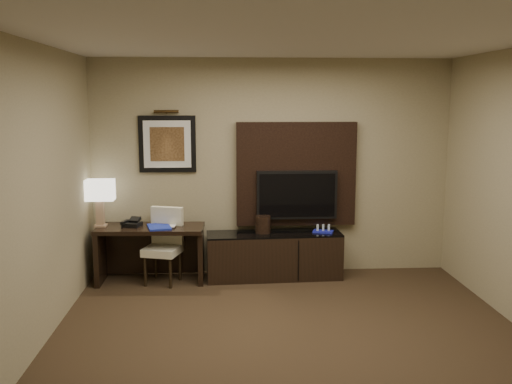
{
  "coord_description": "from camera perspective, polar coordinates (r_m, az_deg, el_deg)",
  "views": [
    {
      "loc": [
        -0.61,
        -4.62,
        2.21
      ],
      "look_at": [
        -0.24,
        1.8,
        1.15
      ],
      "focal_mm": 40.0,
      "sensor_mm": 36.0,
      "label": 1
    }
  ],
  "objects": [
    {
      "name": "desk_chair",
      "position": [
        6.95,
        -9.35,
        -5.73
      ],
      "size": [
        0.51,
        0.55,
        0.83
      ],
      "primitive_type": null,
      "rotation": [
        0.0,
        0.0,
        -0.29
      ],
      "color": "#EAE6C4",
      "rests_on": "floor"
    },
    {
      "name": "ceiling",
      "position": [
        4.68,
        4.37,
        15.36
      ],
      "size": [
        4.5,
        5.0,
        0.01
      ],
      "primitive_type": "cube",
      "color": "silver",
      "rests_on": "wall_back"
    },
    {
      "name": "floor",
      "position": [
        5.15,
        3.98,
        -16.1
      ],
      "size": [
        4.5,
        5.0,
        0.01
      ],
      "primitive_type": "cube",
      "color": "#312316",
      "rests_on": "ground"
    },
    {
      "name": "ice_bucket",
      "position": [
        7.03,
        0.7,
        -3.25
      ],
      "size": [
        0.24,
        0.24,
        0.21
      ],
      "primitive_type": "cylinder",
      "rotation": [
        0.0,
        0.0,
        0.28
      ],
      "color": "black",
      "rests_on": "credenza"
    },
    {
      "name": "artwork",
      "position": [
        7.15,
        -8.85,
        4.76
      ],
      "size": [
        0.7,
        0.04,
        0.7
      ],
      "primitive_type": "cube",
      "color": "black",
      "rests_on": "wall_back"
    },
    {
      "name": "water_bottle",
      "position": [
        6.98,
        -7.56,
        -2.67
      ],
      "size": [
        0.07,
        0.07,
        0.16
      ],
      "primitive_type": "cylinder",
      "rotation": [
        0.0,
        0.0,
        -0.26
      ],
      "color": "#ADC0C4",
      "rests_on": "desk"
    },
    {
      "name": "picture_light",
      "position": [
        7.09,
        -8.96,
        7.96
      ],
      "size": [
        0.04,
        0.04,
        0.3
      ],
      "primitive_type": "cylinder",
      "color": "#442F15",
      "rests_on": "wall_back"
    },
    {
      "name": "credenza",
      "position": [
        7.11,
        1.81,
        -6.35
      ],
      "size": [
        1.67,
        0.53,
        0.57
      ],
      "primitive_type": "cube",
      "rotation": [
        0.0,
        0.0,
        0.05
      ],
      "color": "black",
      "rests_on": "floor"
    },
    {
      "name": "wall_back",
      "position": [
        7.19,
        1.6,
        2.5
      ],
      "size": [
        4.5,
        0.01,
        2.7
      ],
      "primitive_type": "cube",
      "color": "#978C66",
      "rests_on": "floor"
    },
    {
      "name": "book",
      "position": [
        6.94,
        -9.4,
        -2.54
      ],
      "size": [
        0.17,
        0.03,
        0.22
      ],
      "primitive_type": "imported",
      "rotation": [
        0.0,
        0.0,
        -0.07
      ],
      "color": "beige",
      "rests_on": "desk"
    },
    {
      "name": "tv",
      "position": [
        7.11,
        4.1,
        -0.29
      ],
      "size": [
        1.0,
        0.08,
        0.6
      ],
      "primitive_type": "cube",
      "color": "black",
      "rests_on": "tv_wall_panel"
    },
    {
      "name": "desk_phone",
      "position": [
        7.03,
        -12.29,
        -2.99
      ],
      "size": [
        0.24,
        0.23,
        0.1
      ],
      "primitive_type": null,
      "rotation": [
        0.0,
        0.0,
        -0.3
      ],
      "color": "black",
      "rests_on": "desk"
    },
    {
      "name": "wall_left",
      "position": [
        4.97,
        -22.5,
        -1.31
      ],
      "size": [
        0.01,
        5.0,
        2.7
      ],
      "primitive_type": "cube",
      "color": "#978C66",
      "rests_on": "floor"
    },
    {
      "name": "blue_folder",
      "position": [
        6.9,
        -9.67,
        -3.46
      ],
      "size": [
        0.33,
        0.39,
        0.02
      ],
      "primitive_type": "cube",
      "rotation": [
        0.0,
        0.0,
        0.23
      ],
      "color": "#17289A",
      "rests_on": "desk"
    },
    {
      "name": "table_lamp",
      "position": [
        7.08,
        -15.35,
        -1.11
      ],
      "size": [
        0.39,
        0.29,
        0.56
      ],
      "primitive_type": null,
      "rotation": [
        0.0,
        0.0,
        -0.31
      ],
      "color": "tan",
      "rests_on": "desk"
    },
    {
      "name": "wall_front",
      "position": [
        2.36,
        12.18,
        -12.17
      ],
      "size": [
        4.5,
        0.01,
        2.7
      ],
      "primitive_type": "cube",
      "color": "#978C66",
      "rests_on": "floor"
    },
    {
      "name": "desk",
      "position": [
        7.07,
        -10.46,
        -6.11
      ],
      "size": [
        1.3,
        0.6,
        0.68
      ],
      "primitive_type": "cube",
      "rotation": [
        0.0,
        0.0,
        -0.05
      ],
      "color": "black",
      "rests_on": "floor"
    },
    {
      "name": "minibar_tray",
      "position": [
        7.11,
        6.74,
        -3.68
      ],
      "size": [
        0.28,
        0.22,
        0.09
      ],
      "primitive_type": null,
      "rotation": [
        0.0,
        0.0,
        -0.33
      ],
      "color": "#1A20AD",
      "rests_on": "credenza"
    },
    {
      "name": "tv_wall_panel",
      "position": [
        7.18,
        4.02,
        1.82
      ],
      "size": [
        1.5,
        0.12,
        1.3
      ],
      "primitive_type": "cube",
      "color": "black",
      "rests_on": "wall_back"
    }
  ]
}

